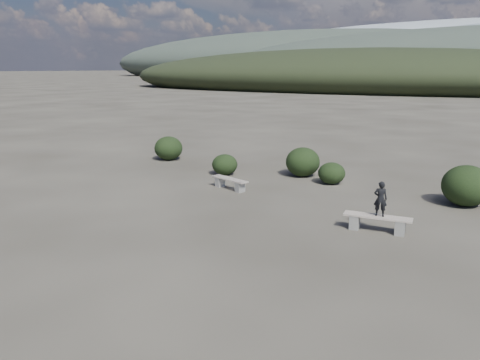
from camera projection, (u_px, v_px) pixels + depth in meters
The scene contains 9 objects.
ground at pixel (198, 251), 12.21m from camera, with size 1200.00×1200.00×0.00m, color #312D26.
bench_left at pixel (230, 183), 18.39m from camera, with size 1.79×0.85×0.44m.
bench_right at pixel (377, 222), 13.62m from camera, with size 1.96×0.61×0.48m.
seated_person at pixel (380, 199), 13.44m from camera, with size 0.38×0.25×1.04m, color black.
shrub_a at pixel (225, 165), 20.85m from camera, with size 1.13×1.13×0.93m, color black.
shrub_b at pixel (303, 162), 20.54m from camera, with size 1.50×1.50×1.28m, color black.
shrub_c at pixel (332, 173), 19.24m from camera, with size 1.11×1.11×0.89m, color black.
shrub_d at pixel (466, 186), 16.11m from camera, with size 1.63×1.63×1.43m, color black.
shrub_f at pixel (168, 148), 24.21m from camera, with size 1.45×1.45×1.23m, color black.
Camera 1 is at (6.67, -9.35, 4.67)m, focal length 35.00 mm.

